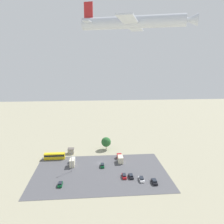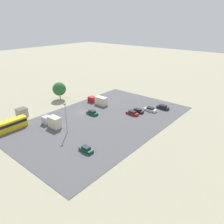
# 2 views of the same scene
# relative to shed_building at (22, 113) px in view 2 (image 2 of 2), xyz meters

# --- Properties ---
(ground_plane) EXTENTS (400.00, 400.00, 0.00)m
(ground_plane) POSITION_rel_shed_building_xyz_m (-16.07, 14.09, -1.51)
(ground_plane) COLOR gray
(parking_lot_surface) EXTENTS (62.46, 39.21, 0.08)m
(parking_lot_surface) POSITION_rel_shed_building_xyz_m (-16.07, 24.25, -1.47)
(parking_lot_surface) COLOR #4C4C51
(parking_lot_surface) RESTS_ON ground
(shed_building) EXTENTS (3.58, 3.33, 3.00)m
(shed_building) POSITION_rel_shed_building_xyz_m (0.00, 0.00, 0.00)
(shed_building) COLOR #9E998E
(shed_building) RESTS_ON ground
(bus) EXTENTS (10.88, 2.61, 3.22)m
(bus) POSITION_rel_shed_building_xyz_m (8.01, 6.96, 0.30)
(bus) COLOR gold
(bus) RESTS_ON ground
(parked_car_0) EXTENTS (1.75, 4.66, 1.48)m
(parked_car_0) POSITION_rel_shed_building_xyz_m (-26.55, 29.56, -0.81)
(parked_car_0) COLOR maroon
(parked_car_0) RESTS_ON ground
(parked_car_1) EXTENTS (1.88, 4.30, 1.44)m
(parked_car_1) POSITION_rel_shed_building_xyz_m (-29.62, 29.96, -0.83)
(parked_car_1) COLOR black
(parked_car_1) RESTS_ON ground
(parked_car_2) EXTENTS (1.76, 4.48, 1.58)m
(parked_car_2) POSITION_rel_shed_building_xyz_m (-17.22, 18.27, -0.77)
(parked_car_2) COLOR #0C4723
(parked_car_2) RESTS_ON ground
(parked_car_3) EXTENTS (1.86, 4.76, 1.51)m
(parked_car_3) POSITION_rel_shed_building_xyz_m (-33.79, 32.87, -0.80)
(parked_car_3) COLOR silver
(parked_car_3) RESTS_ON ground
(parked_car_4) EXTENTS (1.76, 4.00, 1.50)m
(parked_car_4) POSITION_rel_shed_building_xyz_m (1.17, 34.16, -0.81)
(parked_car_4) COLOR #0C4723
(parked_car_4) RESTS_ON ground
(parked_car_5) EXTENTS (1.98, 4.67, 1.62)m
(parked_car_5) POSITION_rel_shed_building_xyz_m (-38.77, 35.51, -0.76)
(parked_car_5) COLOR black
(parked_car_5) RESTS_ON ground
(parked_truck_0) EXTENTS (2.54, 9.03, 3.21)m
(parked_truck_0) POSITION_rel_shed_building_xyz_m (-26.81, 12.48, 0.04)
(parked_truck_0) COLOR maroon
(parked_truck_0) RESTS_ON ground
(parked_truck_1) EXTENTS (2.40, 7.84, 3.59)m
(parked_truck_1) POSITION_rel_shed_building_xyz_m (-2.21, 14.99, 0.21)
(parked_truck_1) COLOR #ADB2B7
(parked_truck_1) RESTS_ON ground
(tree_near_shed) EXTENTS (5.75, 5.75, 7.47)m
(tree_near_shed) POSITION_rel_shed_building_xyz_m (-20.42, -4.57, 3.08)
(tree_near_shed) COLOR brown
(tree_near_shed) RESTS_ON ground
(light_pole_lot_centre) EXTENTS (0.90, 0.28, 9.37)m
(light_pole_lot_centre) POSITION_rel_shed_building_xyz_m (-2.52, 21.96, 3.69)
(light_pole_lot_centre) COLOR gray
(light_pole_lot_centre) RESTS_ON ground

